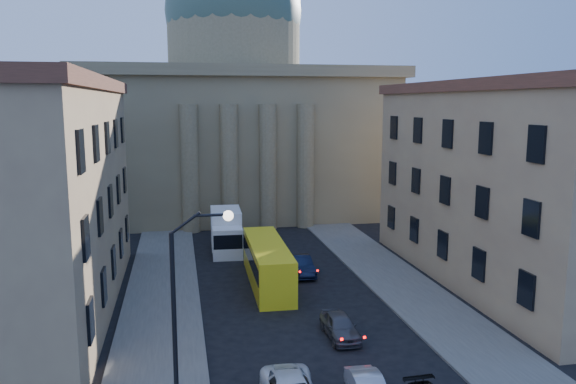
{
  "coord_description": "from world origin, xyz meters",
  "views": [
    {
      "loc": [
        -7.13,
        -14.48,
        13.17
      ],
      "look_at": [
        -0.62,
        18.65,
        7.77
      ],
      "focal_mm": 35.0,
      "sensor_mm": 36.0,
      "label": 1
    }
  ],
  "objects": [
    {
      "name": "box_truck",
      "position": [
        -3.13,
        34.46,
        1.72
      ],
      "size": [
        2.87,
        6.7,
        3.62
      ],
      "rotation": [
        0.0,
        0.0,
        -0.04
      ],
      "color": "white",
      "rests_on": "ground"
    },
    {
      "name": "car_right_distant",
      "position": [
        1.92,
        26.39,
        0.72
      ],
      "size": [
        1.57,
        4.41,
        1.45
      ],
      "primitive_type": "imported",
      "rotation": [
        0.0,
        0.0,
        0.01
      ],
      "color": "black",
      "rests_on": "ground"
    },
    {
      "name": "street_lamp",
      "position": [
        -6.97,
        8.0,
        5.29
      ],
      "size": [
        2.62,
        0.44,
        8.83
      ],
      "color": "black",
      "rests_on": "ground"
    },
    {
      "name": "sidewalk_right",
      "position": [
        8.5,
        18.0,
        0.07
      ],
      "size": [
        5.0,
        60.0,
        0.15
      ],
      "primitive_type": "cube",
      "color": "#56544F",
      "rests_on": "ground"
    },
    {
      "name": "car_right_far",
      "position": [
        1.56,
        14.48,
        0.68
      ],
      "size": [
        1.63,
        4.01,
        1.36
      ],
      "primitive_type": "imported",
      "rotation": [
        0.0,
        0.0,
        0.01
      ],
      "color": "#48484C",
      "rests_on": "ground"
    },
    {
      "name": "city_bus",
      "position": [
        -0.98,
        24.61,
        1.65
      ],
      "size": [
        2.8,
        10.99,
        3.08
      ],
      "rotation": [
        0.0,
        0.0,
        -0.02
      ],
      "color": "yellow",
      "rests_on": "ground"
    },
    {
      "name": "sidewalk_left",
      "position": [
        -8.5,
        18.0,
        0.07
      ],
      "size": [
        5.0,
        60.0,
        0.15
      ],
      "primitive_type": "cube",
      "color": "#56544F",
      "rests_on": "ground"
    },
    {
      "name": "building_left",
      "position": [
        -17.0,
        22.0,
        7.42
      ],
      "size": [
        11.6,
        26.6,
        14.7
      ],
      "color": "tan",
      "rests_on": "ground"
    },
    {
      "name": "church",
      "position": [
        0.0,
        55.47,
        11.88
      ],
      "size": [
        68.02,
        28.76,
        36.6
      ],
      "color": "#766748",
      "rests_on": "ground"
    },
    {
      "name": "building_right",
      "position": [
        17.0,
        22.0,
        7.42
      ],
      "size": [
        11.6,
        26.6,
        14.7
      ],
      "color": "tan",
      "rests_on": "ground"
    }
  ]
}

